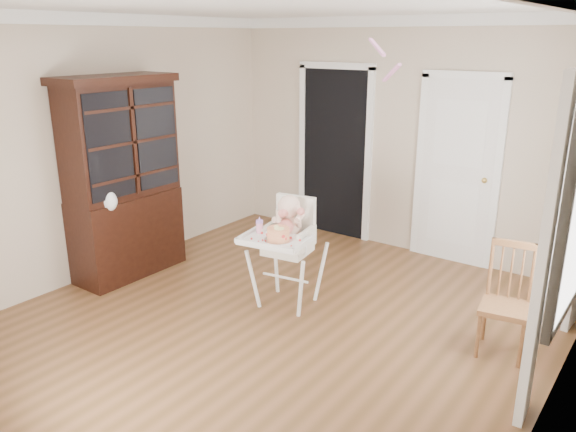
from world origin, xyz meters
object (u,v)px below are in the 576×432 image
Objects in this scene: sippy_cup at (259,226)px; dining_chair at (506,304)px; cake at (278,234)px; china_cabinet at (123,179)px; high_chair at (287,240)px.

dining_chair reaches higher than sippy_cup.
cake is 1.94m from china_cabinet.
sippy_cup is 0.08× the size of china_cabinet.
sippy_cup reaches higher than cake.
china_cabinet is at bearing -175.35° from cake.
dining_chair is (1.93, 0.34, -0.23)m from high_chair.
high_chair is at bearing 12.23° from china_cabinet.
sippy_cup is (-0.18, -0.19, 0.15)m from high_chair.
sippy_cup is 1.69m from china_cabinet.
high_chair is 1.93m from china_cabinet.
high_chair is 1.16× the size of dining_chair.
high_chair is at bearing 107.90° from cake.
cake is (0.08, -0.24, 0.14)m from high_chair.
sippy_cup is 2.21m from dining_chair.
high_chair reaches higher than cake.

